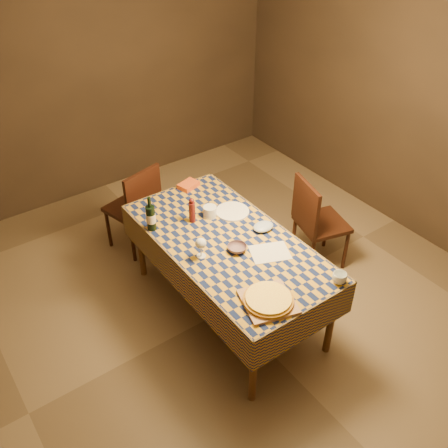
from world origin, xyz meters
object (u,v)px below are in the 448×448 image
Objects in this scene: cutting_board at (268,302)px; dining_table at (228,248)px; chair_right at (315,219)px; bowl at (237,248)px; wine_bottle at (151,217)px; chair_far at (137,205)px; pizza at (268,299)px; white_plate at (232,212)px.

dining_table is at bearing 76.08° from cutting_board.
cutting_board is 0.36× the size of chair_right.
cutting_board is 2.29× the size of bowl.
chair_far is (0.21, 0.71, -0.36)m from wine_bottle.
chair_right reaches higher than bowl.
pizza is 1.92m from chair_far.
chair_far is (-0.19, 1.34, -0.27)m from bowl.
chair_right is (1.22, -1.16, 0.00)m from chair_far.
white_plate is at bearing -63.04° from chair_far.
wine_bottle is 0.83m from chair_far.
chair_right is at bearing -43.51° from chair_far.
pizza is at bearing -113.48° from white_plate.
dining_table is 5.45× the size of cutting_board.
chair_right is (1.19, 0.74, -0.29)m from pizza.
bowl is at bearing 74.17° from cutting_board.
bowl is (0.16, 0.57, 0.01)m from cutting_board.
bowl is 0.16× the size of chair_far.
dining_table is at bearing 83.89° from bowl.
white_plate reaches higher than dining_table.
cutting_board is at bearing -105.83° from bowl.
chair_right reaches higher than dining_table.
cutting_board is at bearing -148.05° from chair_right.
cutting_board is at bearing -103.92° from dining_table.
dining_table is 1.22m from chair_far.
bowl reaches higher than white_plate.
chair_far is at bearing 136.49° from chair_right.
wine_bottle reaches higher than dining_table.
pizza is at bearing -105.83° from bowl.
chair_right is (1.19, 0.74, -0.26)m from cutting_board.
dining_table is 12.48× the size of bowl.
chair_far is at bearing 98.11° from bowl.
dining_table is at bearing 76.08° from pizza.
chair_far reaches higher than dining_table.
dining_table is 6.48× the size of white_plate.
chair_right reaches higher than white_plate.
dining_table is 0.66m from wine_bottle.
chair_far reaches higher than white_plate.
white_plate is at bearing 48.02° from dining_table.
wine_bottle is (-0.40, 0.62, 0.09)m from bowl.
bowl is at bearing -170.30° from chair_right.
chair_far is (-0.46, 0.91, -0.26)m from white_plate.
cutting_board is at bearing -78.79° from wine_bottle.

